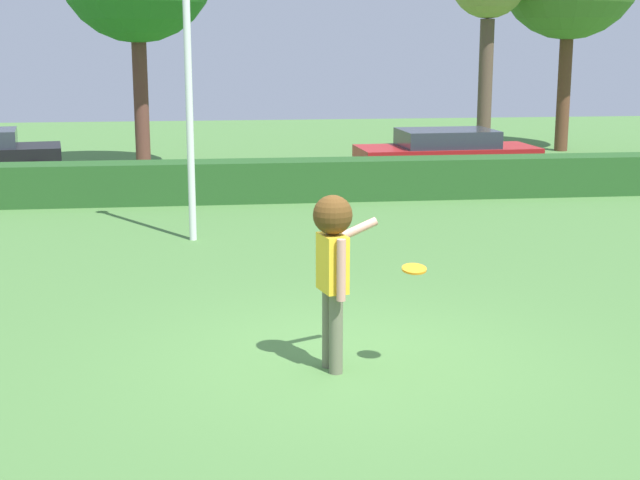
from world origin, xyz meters
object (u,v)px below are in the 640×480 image
frisbee (414,269)px  lamppost (188,50)px  parked_car_red (446,153)px  person (333,255)px

frisbee → lamppost: bearing=108.8°
frisbee → parked_car_red: parked_car_red is taller
person → frisbee: (0.80, -0.13, -0.14)m
person → frisbee: size_ratio=7.28×
person → lamppost: size_ratio=0.32×
frisbee → lamppost: lamppost is taller
frisbee → lamppost: 7.35m
person → lamppost: lamppost is taller
parked_car_red → lamppost: bearing=-135.6°
parked_car_red → person: bearing=-109.8°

